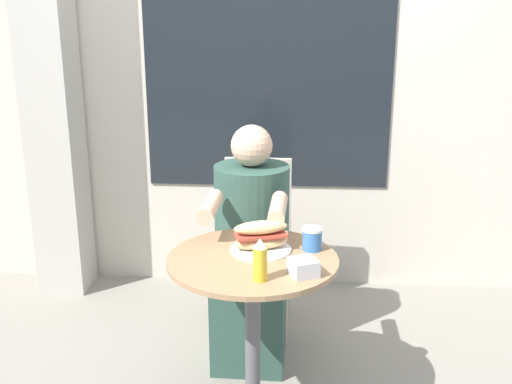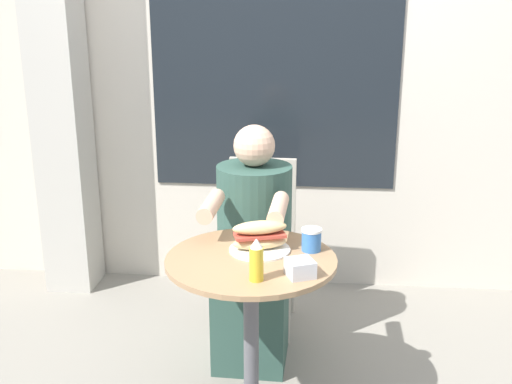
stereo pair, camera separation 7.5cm
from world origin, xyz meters
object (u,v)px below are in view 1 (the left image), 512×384
Objects in this scene: drink_cup at (312,239)px; condiment_bottle at (260,260)px; seated_diner at (251,260)px; sandwich_on_plate at (261,238)px; cafe_table at (253,304)px; diner_chair at (257,227)px.

condiment_bottle reaches higher than drink_cup.
sandwich_on_plate is (0.07, -0.44, 0.28)m from seated_diner.
diner_chair is (-0.04, 0.86, 0.00)m from cafe_table.
condiment_bottle is (0.08, -0.70, 0.31)m from seated_diner.
drink_cup reaches higher than cafe_table.
seated_diner is at bearing 122.84° from drink_cup.
seated_diner reaches higher than condiment_bottle.
cafe_table is at bearing -157.35° from drink_cup.
drink_cup is at bearing 57.30° from condiment_bottle.
drink_cup is 0.34m from condiment_bottle.
diner_chair reaches higher than cafe_table.
diner_chair is 9.80× the size of drink_cup.
condiment_bottle is at bearing 98.36° from seated_diner.
drink_cup is at bearing 110.68° from diner_chair.
diner_chair is 0.83m from sandwich_on_plate.
seated_diner is at bearing 94.95° from cafe_table.
condiment_bottle reaches higher than cafe_table.
sandwich_on_plate is at bearing 96.45° from diner_chair.
drink_cup is (0.20, 0.02, -0.01)m from sandwich_on_plate.
diner_chair reaches higher than sandwich_on_plate.
sandwich_on_plate is at bearing 92.82° from condiment_bottle.
cafe_table is 0.64× the size of seated_diner.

